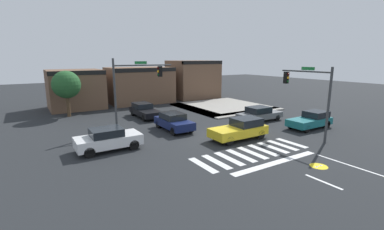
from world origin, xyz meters
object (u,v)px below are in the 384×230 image
Objects in this scene: traffic_signal_northwest at (136,81)px; car_black at (144,110)px; car_gray at (259,114)px; car_yellow at (240,129)px; roadside_tree at (66,85)px; car_white at (108,139)px; traffic_signal_southeast at (309,89)px; car_teal at (311,120)px; car_navy at (174,121)px.

traffic_signal_northwest is 1.29× the size of car_black.
traffic_signal_northwest is at bearing 160.46° from car_gray.
car_yellow is 0.94× the size of roadside_tree.
car_white is 0.88× the size of roadside_tree.
traffic_signal_southeast is 1.17× the size of car_black.
car_gray is (-1.88, 4.36, -0.01)m from car_teal.
car_teal is 24.22m from roadside_tree.
car_yellow reaches higher than car_black.
traffic_signal_southeast reaches higher than roadside_tree.
traffic_signal_southeast is 11.07m from car_navy.
car_yellow is (5.45, -7.48, -3.35)m from traffic_signal_northwest.
car_black is at bearing -73.99° from car_yellow.
car_teal is (13.00, -8.31, -3.41)m from traffic_signal_northwest.
car_navy is (-3.11, 4.99, -0.02)m from car_yellow.
car_teal is (2.99, 1.57, -3.07)m from traffic_signal_southeast.
car_yellow is 18.77m from roadside_tree.
car_teal is at bearing 173.75° from car_yellow.
car_yellow reaches higher than car_navy.
car_yellow is 0.98× the size of car_gray.
roadside_tree is (-14.50, 18.11, -0.43)m from traffic_signal_southeast.
roadside_tree is (-0.66, 12.92, 2.60)m from car_white.
car_navy is at bearing 19.57° from car_white.
car_white is (-16.83, 3.62, 0.05)m from car_teal.
car_navy is at bearing -57.52° from roadside_tree.
roadside_tree is at bearing -123.67° from car_black.
car_yellow is at bearing 62.31° from traffic_signal_southeast.
roadside_tree reaches higher than car_yellow.
traffic_signal_southeast is at bearing 46.12° from car_navy.
car_navy reaches higher than car_teal.
car_gray is (1.11, 5.93, -3.09)m from traffic_signal_southeast.
car_black is (-7.79, 13.63, -3.07)m from traffic_signal_southeast.
car_navy is at bearing -28.59° from car_teal.
traffic_signal_southeast is 0.91× the size of traffic_signal_northwest.
traffic_signal_northwest is at bearing -30.66° from car_black.
car_yellow is at bearing -16.74° from car_white.
traffic_signal_southeast is 1.18× the size of car_gray.
traffic_signal_northwest is at bearing -53.93° from car_yellow.
traffic_signal_southeast is 5.97m from car_yellow.
car_black is at bearing 59.34° from traffic_signal_northwest.
roadside_tree is at bearing -147.52° from car_navy.
roadside_tree is at bearing -57.68° from car_yellow.
car_white is 14.97m from car_gray.
traffic_signal_northwest reaches higher than traffic_signal_southeast.
car_gray is at bearing -37.96° from roadside_tree.
car_yellow is (-4.56, 2.39, -3.01)m from traffic_signal_southeast.
car_yellow is at bearing 31.97° from car_navy.
traffic_signal_northwest reaches higher than car_gray.
traffic_signal_northwest is 1.45× the size of car_navy.
car_white is at bearing -87.09° from roadside_tree.
roadside_tree is (-9.94, 15.71, 2.58)m from car_yellow.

